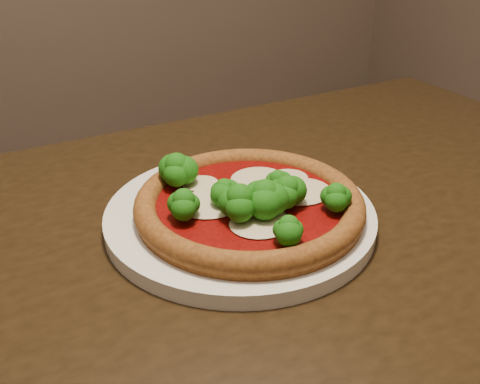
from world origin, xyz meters
name	(u,v)px	position (x,y,z in m)	size (l,w,h in m)	color
dining_table	(238,317)	(0.22, -0.16, 0.65)	(1.32, 0.88, 0.75)	black
plate	(240,215)	(0.24, -0.11, 0.76)	(0.31, 0.31, 0.02)	white
pizza	(248,201)	(0.24, -0.13, 0.78)	(0.26, 0.26, 0.06)	brown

